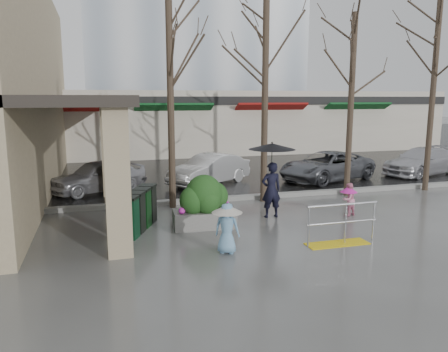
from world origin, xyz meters
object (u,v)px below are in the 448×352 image
news_boxes (139,210)px  car_b (210,169)px  tree_east (437,48)px  child_blue (227,223)px  child_pink (348,197)px  car_a (98,176)px  tree_midwest (266,47)px  planter (204,202)px  car_c (327,166)px  tree_mideast (353,61)px  handrail (340,229)px  car_d (422,161)px  woman (272,170)px  tree_west (169,48)px

news_boxes → car_b: bearing=82.9°
tree_east → child_blue: 11.56m
car_b → child_pink: bearing=-7.1°
tree_east → car_a: 13.60m
tree_midwest → child_blue: bearing=-120.2°
news_boxes → car_a: 5.51m
tree_midwest → planter: bearing=-137.9°
child_blue → car_a: car_a is taller
tree_east → car_a: (-12.33, 3.22, -4.75)m
car_c → tree_mideast: bearing=-34.2°
tree_mideast → car_a: 10.31m
child_pink → handrail: bearing=32.6°
tree_east → planter: size_ratio=4.09×
tree_east → car_c: tree_east is taller
child_pink → car_c: size_ratio=0.22×
car_a → child_pink: bearing=23.6°
car_a → handrail: bearing=7.0°
car_c → car_d: same height
tree_mideast → woman: tree_mideast is taller
child_blue → car_d: bearing=-116.3°
child_blue → news_boxes: (-1.79, 2.44, -0.17)m
car_a → car_c: (9.59, -0.33, 0.00)m
tree_east → planter: 10.89m
tree_east → car_a: tree_east is taller
tree_west → car_c: tree_west is taller
tree_mideast → woman: (-3.84, -2.02, -3.41)m
tree_mideast → car_d: 7.80m
tree_midwest → car_a: bearing=149.8°
handrail → woman: woman is taller
tree_west → child_blue: bearing=-83.9°
child_pink → car_d: (7.33, 5.51, 0.06)m
car_b → car_d: bearing=54.7°
news_boxes → car_d: (13.62, 5.19, 0.08)m
woman → car_b: bearing=-84.4°
tree_east → news_boxes: bearing=-169.0°
handrail → tree_midwest: tree_midwest is taller
handrail → child_blue: child_blue is taller
tree_midwest → tree_east: tree_east is taller
tree_east → tree_west: bearing=180.0°
tree_mideast → news_boxes: 9.17m
tree_east → tree_mideast: bearing=180.0°
child_pink → child_blue: (-4.50, -2.12, 0.14)m
tree_midwest → car_c: (4.06, 2.89, -4.60)m
child_pink → child_blue: child_blue is taller
tree_west → tree_mideast: 6.50m
child_blue → woman: bearing=-98.7°
car_b → news_boxes: bearing=-63.9°
tree_midwest → tree_east: size_ratio=0.97×
handrail → child_pink: size_ratio=1.87×
child_pink → car_d: car_d is taller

